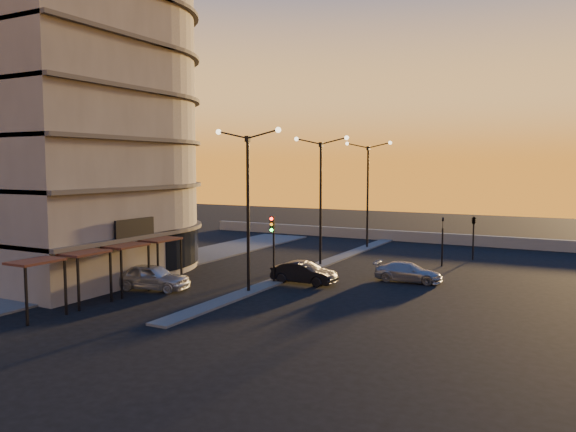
{
  "coord_description": "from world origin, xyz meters",
  "views": [
    {
      "loc": [
        17.14,
        -27.32,
        7.4
      ],
      "look_at": [
        -0.04,
        4.99,
        4.09
      ],
      "focal_mm": 35.0,
      "sensor_mm": 36.0,
      "label": 1
    }
  ],
  "objects_px": {
    "traffic_light_main": "(273,238)",
    "car_wagon": "(408,272)",
    "streetlamp_mid": "(321,190)",
    "car_sedan": "(304,273)",
    "car_hatchback": "(152,277)"
  },
  "relations": [
    {
      "from": "traffic_light_main",
      "to": "car_wagon",
      "type": "relative_size",
      "value": 1.0
    },
    {
      "from": "streetlamp_mid",
      "to": "car_sedan",
      "type": "bearing_deg",
      "value": -74.38
    },
    {
      "from": "streetlamp_mid",
      "to": "car_wagon",
      "type": "relative_size",
      "value": 2.24
    },
    {
      "from": "car_sedan",
      "to": "streetlamp_mid",
      "type": "bearing_deg",
      "value": 15.81
    },
    {
      "from": "traffic_light_main",
      "to": "car_hatchback",
      "type": "bearing_deg",
      "value": -138.3
    },
    {
      "from": "car_wagon",
      "to": "car_sedan",
      "type": "bearing_deg",
      "value": 118.83
    },
    {
      "from": "streetlamp_mid",
      "to": "traffic_light_main",
      "type": "relative_size",
      "value": 2.24
    },
    {
      "from": "car_hatchback",
      "to": "streetlamp_mid",
      "type": "bearing_deg",
      "value": -36.08
    },
    {
      "from": "car_sedan",
      "to": "car_wagon",
      "type": "height_order",
      "value": "car_sedan"
    },
    {
      "from": "car_sedan",
      "to": "car_wagon",
      "type": "bearing_deg",
      "value": -56.75
    },
    {
      "from": "car_hatchback",
      "to": "car_wagon",
      "type": "height_order",
      "value": "car_hatchback"
    },
    {
      "from": "traffic_light_main",
      "to": "car_wagon",
      "type": "height_order",
      "value": "traffic_light_main"
    },
    {
      "from": "car_wagon",
      "to": "car_hatchback",
      "type": "bearing_deg",
      "value": 122.09
    },
    {
      "from": "streetlamp_mid",
      "to": "car_hatchback",
      "type": "distance_m",
      "value": 14.08
    },
    {
      "from": "streetlamp_mid",
      "to": "car_wagon",
      "type": "distance_m",
      "value": 9.24
    }
  ]
}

